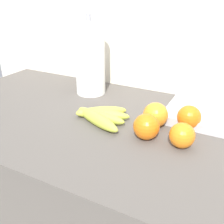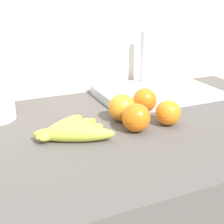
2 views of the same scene
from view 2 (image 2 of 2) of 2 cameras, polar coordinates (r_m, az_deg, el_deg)
name	(u,v)px [view 2 (image 2 of 2)]	position (r m, az deg, el deg)	size (l,w,h in m)	color
wall_back	(58,159)	(1.27, -9.80, -8.38)	(1.83, 0.06, 1.30)	silver
banana_bunch	(69,131)	(0.80, -7.72, -3.39)	(0.20, 0.18, 0.04)	#B7C23F
orange_center	(122,108)	(0.90, 1.80, 0.81)	(0.08, 0.08, 0.08)	orange
orange_back_right	(168,113)	(0.88, 10.12, -0.14)	(0.07, 0.07, 0.07)	orange
orange_back_left	(145,100)	(0.97, 5.94, 2.15)	(0.07, 0.07, 0.07)	orange
orange_far_right	(136,118)	(0.83, 4.39, -1.05)	(0.08, 0.08, 0.08)	orange
sink_basin	(155,91)	(1.12, 7.76, 3.72)	(0.39, 0.26, 0.22)	#B7BABF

